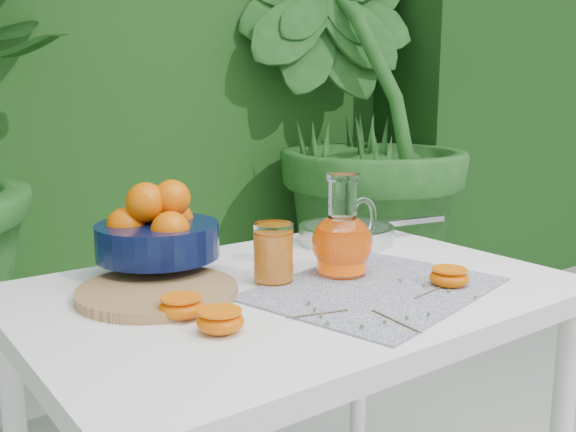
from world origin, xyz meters
TOP-DOWN VIEW (x-y plane):
  - hedge_backdrop at (0.06, 2.06)m, footprint 8.00×1.65m
  - potted_plant_right at (1.12, 1.25)m, footprint 2.68×2.68m
  - white_table at (-0.14, -0.02)m, footprint 1.00×0.70m
  - placemat at (-0.04, -0.13)m, footprint 0.50×0.43m
  - cutting_board at (-0.38, 0.07)m, footprint 0.37×0.37m
  - fruit_bowl at (-0.32, 0.19)m, footprint 0.24×0.24m
  - juice_pitcher at (-0.03, -0.02)m, footprint 0.18×0.14m
  - juice_tumbler at (-0.17, 0.02)m, footprint 0.10×0.10m
  - saute_pan at (0.16, 0.18)m, footprint 0.42×0.27m
  - orange_halves at (-0.23, -0.13)m, footprint 0.55×0.22m
  - thyme_sprigs at (-0.10, -0.22)m, footprint 0.38×0.21m

SIDE VIEW (x-z plane):
  - white_table at x=-0.14m, z-range 0.29..1.04m
  - placemat at x=-0.04m, z-range 0.75..0.75m
  - thyme_sprigs at x=-0.10m, z-range 0.75..0.76m
  - cutting_board at x=-0.38m, z-range 0.75..0.77m
  - orange_halves at x=-0.23m, z-range 0.75..0.79m
  - saute_pan at x=0.16m, z-range 0.75..0.79m
  - juice_tumbler at x=-0.17m, z-range 0.75..0.86m
  - juice_pitcher at x=-0.03m, z-range 0.72..0.92m
  - fruit_bowl at x=-0.32m, z-range 0.74..0.93m
  - potted_plant_right at x=1.12m, z-range 0.00..1.93m
  - hedge_backdrop at x=0.06m, z-range -0.06..2.44m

